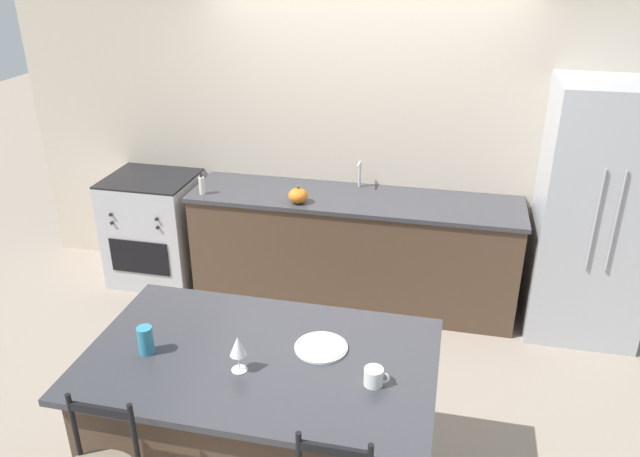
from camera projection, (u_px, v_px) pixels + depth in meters
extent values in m
plane|color=gray|center=(344.00, 322.00, 5.03)|extent=(18.00, 18.00, 0.00)
cube|color=beige|center=(363.00, 134.00, 5.10)|extent=(6.00, 0.07, 2.70)
cube|color=#4C3828|center=(353.00, 250.00, 5.18)|extent=(2.62, 0.67, 0.90)
cube|color=#38383D|center=(355.00, 198.00, 4.99)|extent=(2.66, 0.71, 0.03)
cube|color=black|center=(355.00, 197.00, 4.98)|extent=(0.56, 0.36, 0.01)
cylinder|color=#ADAFB5|center=(360.00, 174.00, 5.13)|extent=(0.02, 0.02, 0.22)
cylinder|color=#ADAFB5|center=(359.00, 165.00, 5.03)|extent=(0.02, 0.12, 0.02)
cube|color=#4C3828|center=(264.00, 433.00, 3.27)|extent=(1.61, 0.93, 0.91)
cube|color=#38383D|center=(260.00, 359.00, 3.07)|extent=(1.73, 1.05, 0.03)
cube|color=#ADAFB5|center=(594.00, 214.00, 4.58)|extent=(0.80, 0.70, 1.94)
cylinder|color=#939399|center=(596.00, 221.00, 4.23)|extent=(0.02, 0.02, 0.74)
cylinder|color=#939399|center=(616.00, 223.00, 4.20)|extent=(0.02, 0.02, 0.74)
cube|color=#B7B7BC|center=(156.00, 229.00, 5.52)|extent=(0.74, 0.66, 0.94)
cube|color=black|center=(139.00, 257.00, 5.27)|extent=(0.53, 0.01, 0.30)
cube|color=black|center=(150.00, 178.00, 5.32)|extent=(0.74, 0.66, 0.02)
cylinder|color=black|center=(111.00, 215.00, 5.15)|extent=(0.03, 0.02, 0.03)
cylinder|color=black|center=(157.00, 219.00, 5.06)|extent=(0.03, 0.02, 0.03)
cylinder|color=black|center=(112.00, 223.00, 5.18)|extent=(0.03, 0.02, 0.03)
cylinder|color=black|center=(158.00, 228.00, 5.10)|extent=(0.03, 0.02, 0.03)
cylinder|color=black|center=(74.00, 425.00, 2.66)|extent=(0.02, 0.02, 0.33)
cylinder|color=black|center=(134.00, 435.00, 2.61)|extent=(0.02, 0.02, 0.33)
cube|color=black|center=(100.00, 411.00, 2.59)|extent=(0.28, 0.02, 0.04)
cube|color=black|center=(334.00, 450.00, 2.39)|extent=(0.28, 0.02, 0.04)
cylinder|color=white|center=(321.00, 347.00, 3.11)|extent=(0.27, 0.27, 0.01)
torus|color=white|center=(321.00, 346.00, 3.11)|extent=(0.26, 0.26, 0.01)
cylinder|color=white|center=(239.00, 370.00, 2.96)|extent=(0.08, 0.08, 0.00)
cylinder|color=white|center=(239.00, 362.00, 2.94)|extent=(0.01, 0.01, 0.08)
cone|color=white|center=(238.00, 346.00, 2.90)|extent=(0.08, 0.08, 0.10)
cylinder|color=white|center=(374.00, 377.00, 2.85)|extent=(0.09, 0.09, 0.09)
torus|color=white|center=(383.00, 378.00, 2.84)|extent=(0.06, 0.01, 0.06)
cylinder|color=teal|center=(146.00, 340.00, 3.06)|extent=(0.08, 0.08, 0.14)
ellipsoid|color=orange|center=(298.00, 196.00, 4.83)|extent=(0.15, 0.15, 0.12)
cylinder|color=brown|center=(298.00, 187.00, 4.80)|extent=(0.02, 0.02, 0.02)
cylinder|color=silver|center=(202.00, 186.00, 4.99)|extent=(0.05, 0.05, 0.14)
cylinder|color=black|center=(201.00, 175.00, 4.96)|extent=(0.02, 0.02, 0.04)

